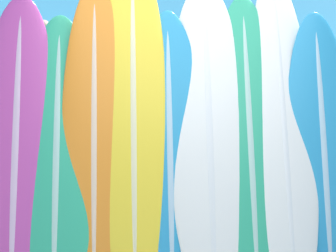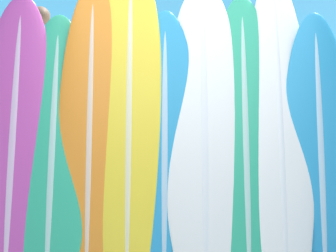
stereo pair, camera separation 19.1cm
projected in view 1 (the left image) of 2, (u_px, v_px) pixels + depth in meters
The scene contains 14 objects.
ocean_water at pixel (151, 1), 38.01m from camera, with size 120.00×60.00×0.01m.
surfboard_rack at pixel (172, 216), 3.50m from camera, with size 2.55×0.04×0.92m.
surfboard_slot_0 at pixel (16, 148), 3.32m from camera, with size 0.58×1.15×2.09m.
surfboard_slot_1 at pixel (57, 159), 3.32m from camera, with size 0.55×1.10×1.94m.
surfboard_slot_2 at pixel (95, 140), 3.34m from camera, with size 0.48×1.09×2.18m.
surfboard_slot_3 at pixel (134, 122), 3.37m from camera, with size 0.50×1.24×2.42m.
surfboard_slot_4 at pixel (170, 155), 3.36m from camera, with size 0.52×1.02×1.97m.
surfboard_slot_5 at pixel (209, 138), 3.39m from camera, with size 0.59×1.25×2.19m.
surfboard_slot_6 at pixel (250, 145), 3.39m from camera, with size 0.52×1.19×2.08m.
surfboard_slot_7 at pixel (283, 132), 3.42m from camera, with size 0.48×1.32×2.24m.
surfboard_slot_8 at pixel (323, 153), 3.40m from camera, with size 0.52×1.00×1.96m.
person_near_water at pixel (35, 71), 6.18m from camera, with size 0.31×0.29×1.82m.
person_mid_beach at pixel (47, 67), 7.14m from camera, with size 0.24×0.27×1.57m.
person_far_left at pixel (141, 90), 5.17m from camera, with size 0.31×0.25×1.82m.
Camera 1 is at (-0.29, -2.46, 2.23)m, focal length 50.00 mm.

